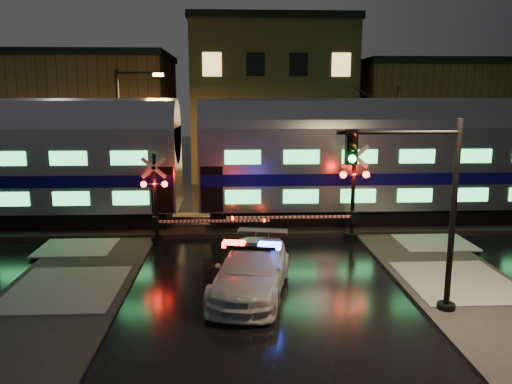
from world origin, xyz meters
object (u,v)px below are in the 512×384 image
streetlight (124,131)px  crossing_signal_left (164,207)px  crossing_signal_right (345,201)px  police_car (252,270)px  traffic_light (423,214)px

streetlight → crossing_signal_left: bearing=-66.4°
crossing_signal_left → streetlight: size_ratio=0.72×
crossing_signal_right → crossing_signal_left: bearing=-179.9°
police_car → traffic_light: (4.76, -1.81, 2.24)m
crossing_signal_left → streetlight: (-2.93, 6.70, 2.81)m
streetlight → police_car: bearing=-62.4°
traffic_light → streetlight: streetlight is taller
police_car → traffic_light: 5.56m
crossing_signal_right → crossing_signal_left: crossing_signal_right is taller
crossing_signal_right → traffic_light: bearing=-86.2°
crossing_signal_right → crossing_signal_left: (-7.79, -0.01, -0.22)m
traffic_light → police_car: bearing=162.2°
crossing_signal_right → streetlight: (-10.72, 6.69, 2.59)m
police_car → crossing_signal_left: (-3.52, 5.61, 0.83)m
crossing_signal_right → traffic_light: 7.54m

